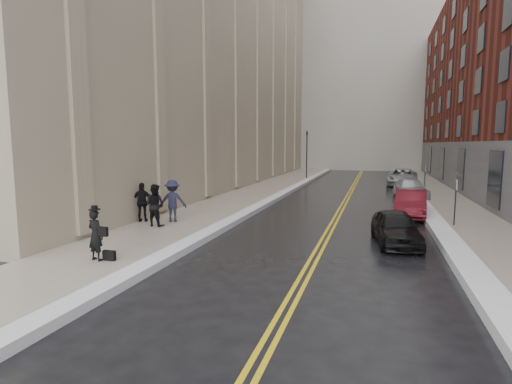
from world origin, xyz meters
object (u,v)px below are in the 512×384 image
Objects in this scene: pedestrian_main at (96,235)px; pedestrian_c at (143,202)px; car_maroon at (411,204)px; car_silver_near at (410,189)px; car_silver_far at (403,177)px; pedestrian_b at (173,201)px; pedestrian_a at (155,205)px; car_black at (396,228)px.

pedestrian_c is at bearing -57.76° from pedestrian_main.
pedestrian_main is at bearing -125.88° from car_maroon.
car_maroon is at bearing -173.77° from pedestrian_c.
car_silver_near is 2.83× the size of pedestrian_main.
car_silver_far is 3.02× the size of pedestrian_c.
pedestrian_main is 6.41m from pedestrian_c.
pedestrian_b is at bearing -139.06° from car_silver_near.
pedestrian_a is at bearing 127.32° from pedestrian_c.
pedestrian_main is 0.82× the size of pedestrian_b.
pedestrian_b reaches higher than pedestrian_c.
pedestrian_c is at bearing 169.39° from car_black.
pedestrian_a reaches higher than car_maroon.
car_black is 14.37m from car_silver_near.
pedestrian_main is 5.39m from pedestrian_a.
pedestrian_b is (-11.04, -5.36, 0.43)m from car_maroon.
pedestrian_a is at bearing -66.27° from pedestrian_main.
car_maroon is at bearing -178.81° from pedestrian_b.
car_silver_near is at bearing -155.81° from pedestrian_b.
pedestrian_b is at bearing -96.18° from pedestrian_a.
car_black is 2.07× the size of pedestrian_c.
pedestrian_a is at bearing 52.74° from pedestrian_b.
pedestrian_main is (-9.25, -5.51, 0.31)m from car_black.
car_silver_near is 17.70m from pedestrian_b.
pedestrian_c reaches higher than pedestrian_main.
pedestrian_a reaches higher than car_silver_near.
pedestrian_main is 0.88× the size of pedestrian_c.
pedestrian_main reaches higher than car_black.
car_black is 0.83× the size of car_silver_near.
pedestrian_b is (-10.03, 0.94, 0.49)m from car_black.
pedestrian_b is (-0.78, 6.45, 0.18)m from pedestrian_main.
car_maroon is 2.28× the size of pedestrian_a.
car_silver_far is at bearing -142.22° from pedestrian_b.
pedestrian_c is at bearing -141.38° from car_silver_near.
pedestrian_main is at bearing -105.82° from car_silver_far.
pedestrian_a is 0.96× the size of pedestrian_b.
pedestrian_main is at bearing -157.17° from car_black.
car_maroon is 0.77× the size of car_silver_far.
pedestrian_main reaches higher than car_maroon.
car_silver_near is at bearing -152.13° from pedestrian_c.
pedestrian_c is (-12.41, -5.77, 0.37)m from car_maroon.
car_black is at bearing 149.90° from pedestrian_b.
car_maroon is 2.33× the size of pedestrian_c.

